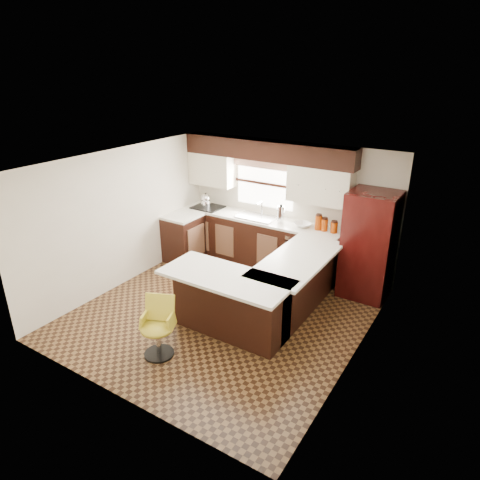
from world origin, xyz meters
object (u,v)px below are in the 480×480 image
Objects in this scene: peninsula_long at (293,286)px; bar_chair at (157,329)px; peninsula_return at (231,304)px; refrigerator at (369,245)px.

peninsula_long is 2.23m from bar_chair.
refrigerator is (1.32, 2.16, 0.45)m from peninsula_return.
refrigerator reaches higher than peninsula_return.
peninsula_return is 0.91× the size of refrigerator.
peninsula_return is 1.98× the size of bar_chair.
peninsula_long reaches higher than bar_chair.
peninsula_return is (-0.53, -0.97, 0.00)m from peninsula_long.
refrigerator is at bearing 58.58° from peninsula_return.
refrigerator is 2.17× the size of bar_chair.
peninsula_return is at bearing 39.60° from bar_chair.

